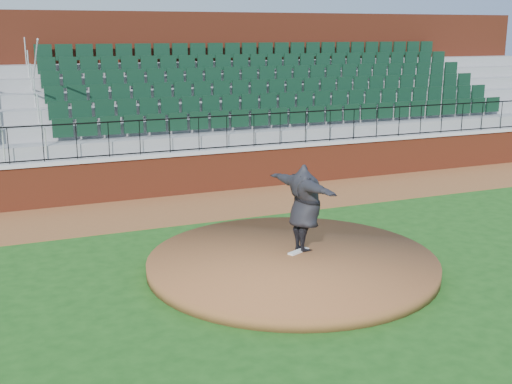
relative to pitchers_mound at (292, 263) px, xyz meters
The scene contains 10 objects.
ground 0.21m from the pitchers_mound, 151.26° to the left, with size 90.00×90.00×0.00m, color #194915.
warning_track 5.49m from the pitchers_mound, 91.57° to the left, with size 34.00×3.20×0.01m, color brown.
field_wall 7.10m from the pitchers_mound, 91.22° to the left, with size 34.00×0.35×1.20m, color maroon.
wall_cap 7.17m from the pitchers_mound, 91.22° to the left, with size 34.00×0.45×0.10m, color #B7B7B7.
wall_railing 7.28m from the pitchers_mound, 91.22° to the left, with size 34.00×0.05×1.00m, color black, non-canonical shape.
seating_stands 10.05m from the pitchers_mound, 90.88° to the left, with size 34.00×5.10×4.60m, color gray, non-canonical shape.
concourse_wall 12.88m from the pitchers_mound, 90.68° to the left, with size 34.00×0.50×5.50m, color maroon.
pitchers_mound is the anchor object (origin of this frame).
pitching_rubber 0.39m from the pitchers_mound, 42.10° to the left, with size 0.56×0.14×0.04m, color white.
pitcher 1.19m from the pitchers_mound, 36.85° to the left, with size 2.30×0.63×1.87m, color black.
Camera 1 is at (-5.51, -11.60, 4.82)m, focal length 45.85 mm.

